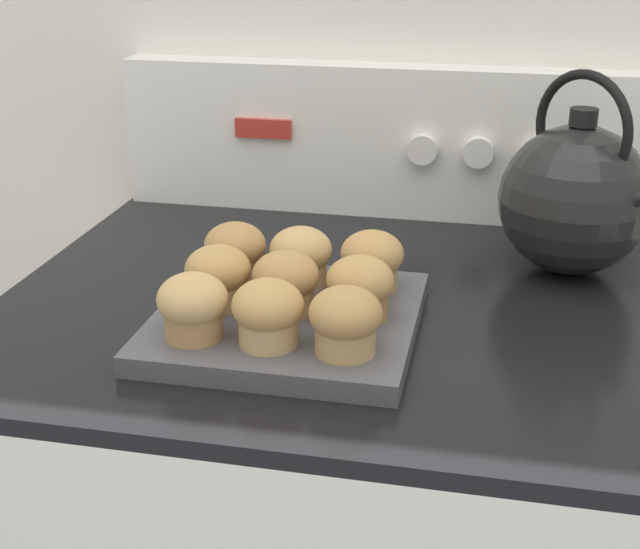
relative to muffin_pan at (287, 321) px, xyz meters
The scene contains 12 objects.
control_panel 0.42m from the muffin_pan, 83.86° to the left, with size 0.76×0.07×0.21m.
muffin_pan is the anchor object (origin of this frame).
muffin_r0_c0 0.12m from the muffin_pan, 133.95° to the right, with size 0.07×0.07×0.07m.
muffin_r0_c1 0.09m from the muffin_pan, 89.50° to the right, with size 0.07×0.07×0.07m.
muffin_r0_c2 0.12m from the muffin_pan, 45.89° to the right, with size 0.07×0.07×0.07m.
muffin_r1_c0 0.09m from the muffin_pan, behind, with size 0.07×0.07×0.07m.
muffin_r1_c1 0.04m from the muffin_pan, 159.80° to the right, with size 0.07×0.07×0.07m.
muffin_r1_c2 0.09m from the muffin_pan, ahead, with size 0.07×0.07×0.07m.
muffin_r2_c0 0.12m from the muffin_pan, 136.39° to the left, with size 0.07×0.07×0.07m.
muffin_r2_c1 0.09m from the muffin_pan, 91.96° to the left, with size 0.07×0.07×0.07m.
muffin_r2_c2 0.12m from the muffin_pan, 46.01° to the left, with size 0.07×0.07×0.07m.
tea_kettle 0.39m from the muffin_pan, 38.38° to the left, with size 0.19×0.19×0.24m.
Camera 1 is at (0.17, -0.58, 1.31)m, focal length 50.00 mm.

